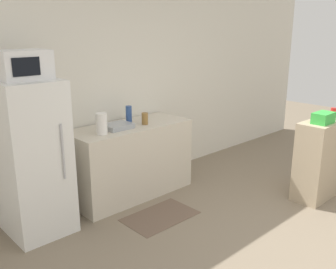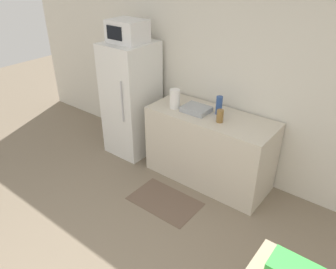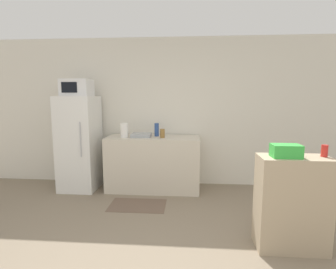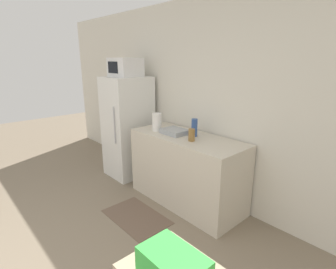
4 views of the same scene
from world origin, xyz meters
name	(u,v)px [view 3 (image 3 of 4)]	position (x,y,z in m)	size (l,w,h in m)	color
wall_back	(174,112)	(0.00, 2.81, 1.30)	(8.00, 0.06, 2.60)	silver
refrigerator	(80,143)	(-1.59, 2.39, 0.79)	(0.60, 0.68, 1.59)	white
microwave	(77,88)	(-1.59, 2.39, 1.73)	(0.46, 0.38, 0.28)	white
counter	(153,163)	(-0.33, 2.44, 0.46)	(1.55, 0.65, 0.91)	beige
sink_basin	(141,135)	(-0.53, 2.41, 0.94)	(0.32, 0.26, 0.06)	#9EA3A8
bottle_tall	(157,130)	(-0.28, 2.51, 1.02)	(0.08, 0.08, 0.22)	#2D4C8C
bottle_short	(162,133)	(-0.16, 2.34, 0.98)	(0.08, 0.08, 0.15)	olive
shelf_cabinet	(292,203)	(1.33, 0.77, 0.49)	(0.70, 0.35, 0.98)	tan
basket	(286,151)	(1.23, 0.73, 1.05)	(0.28, 0.18, 0.13)	green
jar	(324,151)	(1.62, 0.79, 1.04)	(0.06, 0.06, 0.12)	red
paper_towel_roll	(124,130)	(-0.80, 2.33, 1.03)	(0.13, 0.13, 0.24)	white
kitchen_rug	(138,205)	(-0.47, 1.72, 0.00)	(0.82, 0.51, 0.01)	brown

